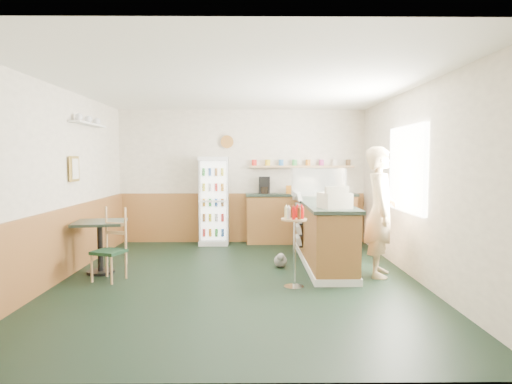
{
  "coord_description": "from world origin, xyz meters",
  "views": [
    {
      "loc": [
        0.2,
        -6.33,
        1.68
      ],
      "look_at": [
        0.26,
        0.6,
        1.19
      ],
      "focal_mm": 32.0,
      "sensor_mm": 36.0,
      "label": 1
    }
  ],
  "objects_px": {
    "display_case": "(318,184)",
    "cafe_chair": "(110,242)",
    "condiment_stand": "(294,233)",
    "cash_register": "(335,200)",
    "shopkeeper": "(380,212)",
    "drinks_fridge": "(214,201)",
    "cafe_table": "(100,237)"
  },
  "relations": [
    {
      "from": "display_case",
      "to": "cafe_chair",
      "type": "relative_size",
      "value": 0.91
    },
    {
      "from": "cafe_chair",
      "to": "condiment_stand",
      "type": "bearing_deg",
      "value": 9.65
    },
    {
      "from": "cash_register",
      "to": "condiment_stand",
      "type": "bearing_deg",
      "value": -161.18
    },
    {
      "from": "shopkeeper",
      "to": "cafe_chair",
      "type": "bearing_deg",
      "value": 106.84
    },
    {
      "from": "cash_register",
      "to": "cafe_chair",
      "type": "xyz_separation_m",
      "value": [
        -3.15,
        0.07,
        -0.59
      ]
    },
    {
      "from": "display_case",
      "to": "shopkeeper",
      "type": "relative_size",
      "value": 0.49
    },
    {
      "from": "cash_register",
      "to": "shopkeeper",
      "type": "height_order",
      "value": "shopkeeper"
    },
    {
      "from": "drinks_fridge",
      "to": "display_case",
      "type": "distance_m",
      "value": 2.27
    },
    {
      "from": "cash_register",
      "to": "cafe_chair",
      "type": "distance_m",
      "value": 3.2
    },
    {
      "from": "shopkeeper",
      "to": "cafe_table",
      "type": "relative_size",
      "value": 2.36
    },
    {
      "from": "condiment_stand",
      "to": "cafe_table",
      "type": "height_order",
      "value": "condiment_stand"
    },
    {
      "from": "drinks_fridge",
      "to": "condiment_stand",
      "type": "xyz_separation_m",
      "value": [
        1.31,
        -3.16,
        -0.14
      ]
    },
    {
      "from": "drinks_fridge",
      "to": "cafe_chair",
      "type": "relative_size",
      "value": 1.72
    },
    {
      "from": "cash_register",
      "to": "cafe_table",
      "type": "xyz_separation_m",
      "value": [
        -3.4,
        0.4,
        -0.57
      ]
    },
    {
      "from": "shopkeeper",
      "to": "cafe_chair",
      "type": "height_order",
      "value": "shopkeeper"
    },
    {
      "from": "cafe_chair",
      "to": "cash_register",
      "type": "bearing_deg",
      "value": 18.7
    },
    {
      "from": "drinks_fridge",
      "to": "cafe_chair",
      "type": "xyz_separation_m",
      "value": [
        -1.24,
        -2.7,
        -0.34
      ]
    },
    {
      "from": "display_case",
      "to": "cafe_chair",
      "type": "bearing_deg",
      "value": -154.13
    },
    {
      "from": "cash_register",
      "to": "drinks_fridge",
      "type": "bearing_deg",
      "value": 109.92
    },
    {
      "from": "cash_register",
      "to": "cafe_table",
      "type": "relative_size",
      "value": 0.5
    },
    {
      "from": "drinks_fridge",
      "to": "cafe_chair",
      "type": "bearing_deg",
      "value": -114.68
    },
    {
      "from": "cafe_table",
      "to": "shopkeeper",
      "type": "bearing_deg",
      "value": -2.73
    },
    {
      "from": "cash_register",
      "to": "cafe_table",
      "type": "bearing_deg",
      "value": 158.64
    },
    {
      "from": "display_case",
      "to": "cafe_chair",
      "type": "distance_m",
      "value": 3.57
    },
    {
      "from": "display_case",
      "to": "cafe_table",
      "type": "bearing_deg",
      "value": -160.66
    },
    {
      "from": "drinks_fridge",
      "to": "condiment_stand",
      "type": "distance_m",
      "value": 3.42
    },
    {
      "from": "condiment_stand",
      "to": "display_case",
      "type": "bearing_deg",
      "value": 73.27
    },
    {
      "from": "cash_register",
      "to": "cafe_chair",
      "type": "relative_size",
      "value": 0.39
    },
    {
      "from": "drinks_fridge",
      "to": "cafe_table",
      "type": "distance_m",
      "value": 2.82
    },
    {
      "from": "condiment_stand",
      "to": "cafe_chair",
      "type": "height_order",
      "value": "condiment_stand"
    },
    {
      "from": "drinks_fridge",
      "to": "cafe_table",
      "type": "xyz_separation_m",
      "value": [
        -1.49,
        -2.36,
        -0.32
      ]
    },
    {
      "from": "drinks_fridge",
      "to": "cafe_table",
      "type": "height_order",
      "value": "drinks_fridge"
    }
  ]
}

